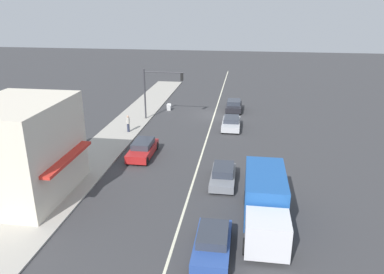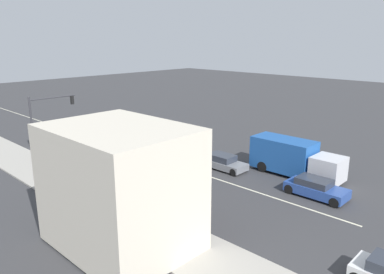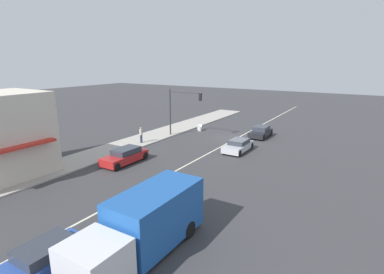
{
  "view_description": "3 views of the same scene",
  "coord_description": "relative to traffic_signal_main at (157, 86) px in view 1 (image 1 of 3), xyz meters",
  "views": [
    {
      "loc": [
        -3.52,
        42.5,
        12.56
      ],
      "look_at": [
        0.62,
        14.08,
        2.19
      ],
      "focal_mm": 35.0,
      "sensor_mm": 36.0,
      "label": 1
    },
    {
      "loc": [
        21.53,
        36.54,
        10.84
      ],
      "look_at": [
        -1.49,
        14.59,
        2.41
      ],
      "focal_mm": 35.0,
      "sensor_mm": 36.0,
      "label": 2
    },
    {
      "loc": [
        -13.44,
        32.09,
        8.86
      ],
      "look_at": [
        -0.13,
        10.4,
        2.42
      ],
      "focal_mm": 28.0,
      "sensor_mm": 36.0,
      "label": 3
    }
  ],
  "objects": [
    {
      "name": "suv_grey",
      "position": [
        -8.32,
        14.61,
        -3.3
      ],
      "size": [
        1.76,
        4.13,
        1.26
      ],
      "color": "slate",
      "rests_on": "ground"
    },
    {
      "name": "hatchback_red",
      "position": [
        -1.12,
        10.56,
        -3.24
      ],
      "size": [
        1.82,
        4.47,
        1.35
      ],
      "color": "#AD1E1E",
      "rests_on": "ground"
    },
    {
      "name": "warning_aframe_sign",
      "position": [
        -0.43,
        -3.93,
        -3.47
      ],
      "size": [
        0.45,
        0.53,
        0.84
      ],
      "color": "silver",
      "rests_on": "ground"
    },
    {
      "name": "sedan_dark",
      "position": [
        -8.32,
        -4.95,
        -3.26
      ],
      "size": [
        1.86,
        3.8,
        1.32
      ],
      "color": "black",
      "rests_on": "ground"
    },
    {
      "name": "ground_plane",
      "position": [
        -6.12,
        15.05,
        -3.9
      ],
      "size": [
        160.0,
        160.0,
        0.0
      ],
      "primitive_type": "plane",
      "color": "#38383A"
    },
    {
      "name": "sedan_silver",
      "position": [
        -8.32,
        1.87,
        -3.31
      ],
      "size": [
        1.86,
        4.14,
        1.19
      ],
      "color": "#B7BABF",
      "rests_on": "ground"
    },
    {
      "name": "delivery_truck",
      "position": [
        -11.12,
        19.63,
        -2.43
      ],
      "size": [
        2.44,
        7.5,
        2.87
      ],
      "color": "silver",
      "rests_on": "ground"
    },
    {
      "name": "sidewalk_right",
      "position": [
        2.88,
        15.55,
        -3.84
      ],
      "size": [
        4.0,
        73.0,
        0.12
      ],
      "primitive_type": "cube",
      "color": "#A8A399",
      "rests_on": "ground"
    },
    {
      "name": "lane_marking_center",
      "position": [
        -6.12,
        -2.95,
        -3.9
      ],
      "size": [
        0.16,
        60.0,
        0.01
      ],
      "primitive_type": "cube",
      "color": "beige",
      "rests_on": "ground"
    },
    {
      "name": "traffic_signal_main",
      "position": [
        0.0,
        0.0,
        0.0
      ],
      "size": [
        4.59,
        0.34,
        5.6
      ],
      "color": "#333338",
      "rests_on": "sidewalk_right"
    },
    {
      "name": "coupe_blue",
      "position": [
        -8.32,
        23.01,
        -3.26
      ],
      "size": [
        1.87,
        4.22,
        1.31
      ],
      "color": "#284793",
      "rests_on": "ground"
    },
    {
      "name": "pedestrian",
      "position": [
        1.96,
        4.81,
        -2.87
      ],
      "size": [
        0.34,
        0.34,
        1.73
      ],
      "color": "#282D42",
      "rests_on": "sidewalk_right"
    },
    {
      "name": "building_corner_store",
      "position": [
        4.87,
        18.41,
        -0.54
      ],
      "size": [
        6.42,
        7.55,
        6.47
      ],
      "color": "beige",
      "rests_on": "sidewalk_right"
    }
  ]
}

